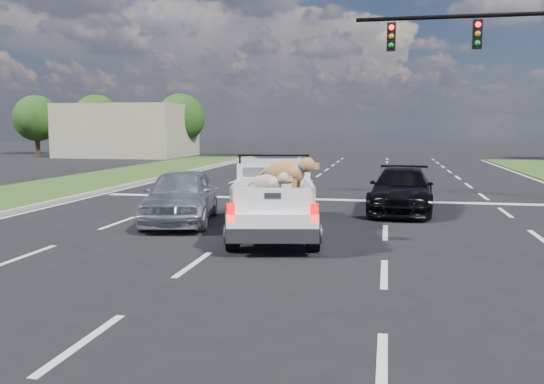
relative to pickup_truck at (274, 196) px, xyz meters
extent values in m
plane|color=black|center=(0.88, -3.38, -0.90)|extent=(160.00, 160.00, 0.00)
cube|color=silver|center=(-4.37, 2.62, -0.89)|extent=(0.12, 60.00, 0.01)
cube|color=silver|center=(-0.87, 2.62, -0.89)|extent=(0.12, 60.00, 0.01)
cube|color=silver|center=(2.63, 2.62, -0.89)|extent=(0.12, 60.00, 0.01)
cube|color=silver|center=(6.13, 2.62, -0.89)|extent=(0.12, 60.00, 0.01)
cube|color=silver|center=(-7.92, 2.62, -0.89)|extent=(0.15, 60.00, 0.01)
cube|color=silver|center=(0.88, 6.62, -0.89)|extent=(17.00, 0.45, 0.01)
cube|color=#9D968F|center=(-8.17, 2.62, -0.83)|extent=(0.15, 60.00, 0.14)
cylinder|color=black|center=(5.98, 7.12, 5.30)|extent=(9.00, 0.14, 0.14)
cube|color=black|center=(5.48, 7.12, 4.70)|extent=(0.30, 0.18, 0.95)
sphere|color=#FF070D|center=(5.48, 7.01, 5.00)|extent=(0.18, 0.18, 0.18)
cube|color=black|center=(2.68, 7.12, 4.70)|extent=(0.30, 0.18, 0.95)
sphere|color=#FF070D|center=(2.68, 7.01, 5.00)|extent=(0.18, 0.18, 0.18)
cube|color=tan|center=(-19.12, 32.62, 1.30)|extent=(10.00, 8.00, 4.40)
cylinder|color=#332114|center=(-29.12, 34.62, 0.18)|extent=(0.44, 0.44, 2.16)
sphere|color=#163B10|center=(-29.12, 34.62, 2.40)|extent=(4.20, 4.20, 4.20)
cylinder|color=#332114|center=(-23.12, 34.62, 0.18)|extent=(0.44, 0.44, 2.16)
sphere|color=#163B10|center=(-23.12, 34.62, 2.40)|extent=(4.20, 4.20, 4.20)
cylinder|color=#332114|center=(-15.12, 34.62, 0.18)|extent=(0.44, 0.44, 2.16)
sphere|color=#163B10|center=(-15.12, 34.62, 2.40)|extent=(4.20, 4.20, 4.20)
cylinder|color=black|center=(-0.45, -2.11, -0.54)|extent=(0.39, 0.76, 0.72)
cylinder|color=black|center=(1.17, -1.80, -0.54)|extent=(0.39, 0.76, 0.72)
cylinder|color=black|center=(-1.10, 1.33, -0.54)|extent=(0.39, 0.76, 0.72)
cylinder|color=black|center=(0.52, 1.64, -0.54)|extent=(0.39, 0.76, 0.72)
cube|color=white|center=(0.02, -0.19, -0.27)|extent=(2.70, 5.26, 0.49)
cube|color=white|center=(-0.20, 0.97, 0.38)|extent=(2.12, 2.46, 0.81)
cube|color=black|center=(0.00, -0.08, 0.41)|extent=(1.45, 0.30, 0.59)
cylinder|color=black|center=(-0.02, 0.04, 0.98)|extent=(1.68, 0.36, 0.05)
cube|color=black|center=(0.23, -1.28, -0.05)|extent=(2.11, 2.69, 0.06)
cube|color=white|center=(-0.56, -1.43, 0.22)|extent=(0.52, 2.39, 0.49)
cube|color=white|center=(1.02, -1.13, 0.22)|extent=(0.52, 2.39, 0.49)
cube|color=white|center=(0.45, -2.43, 0.22)|extent=(1.67, 0.39, 0.49)
cube|color=red|center=(-0.30, -2.78, 0.00)|extent=(0.16, 0.08, 0.38)
cube|color=red|center=(1.28, -2.48, 0.00)|extent=(0.16, 0.08, 0.38)
cube|color=black|center=(0.47, -2.56, -0.44)|extent=(1.84, 0.62, 0.28)
imported|color=silver|center=(-2.76, 1.07, -0.18)|extent=(2.50, 4.49, 1.44)
imported|color=black|center=(3.08, 4.29, -0.24)|extent=(2.09, 4.61, 1.31)
camera|label=1|loc=(2.63, -13.39, 1.67)|focal=38.00mm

